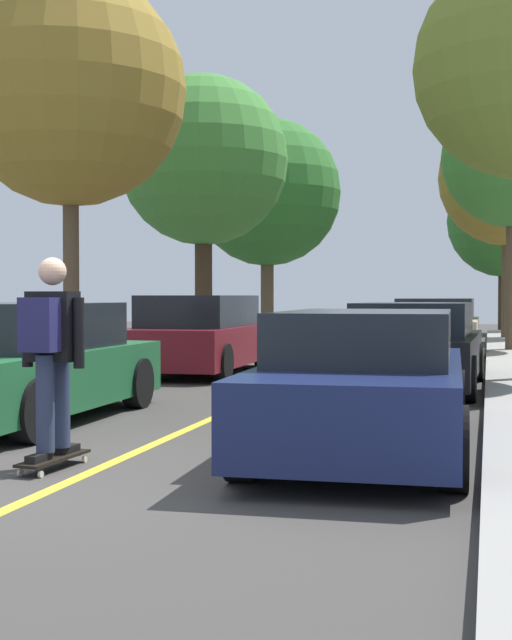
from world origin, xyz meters
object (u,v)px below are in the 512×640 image
street_tree_left_near (203,161)px  fire_hydrant (30,359)px  parked_car_right_near (415,347)px  street_tree_right_far (508,177)px  parked_car_left_nearest (23,364)px  street_tree_left_nearest (70,91)px  street_tree_left_far (267,193)px  street_tree_right_farthest (504,221)px  parked_car_right_nearest (367,381)px  parked_car_right_far (437,330)px  skateboard (54,459)px  skateboarder (51,345)px  parked_car_left_near (200,335)px

street_tree_left_near → fire_hydrant: bearing=-89.0°
parked_car_right_near → street_tree_right_far: size_ratio=0.64×
fire_hydrant → parked_car_right_near: bearing=17.8°
parked_car_left_nearest → street_tree_left_nearest: bearing=110.0°
street_tree_left_far → street_tree_right_farthest: size_ratio=1.09×
parked_car_left_nearest → parked_car_right_nearest: size_ratio=0.92×
parked_car_right_far → skateboard: 13.35m
parked_car_left_nearest → street_tree_right_farthest: 26.88m
fire_hydrant → parked_car_right_nearest: bearing=-34.2°
skateboard → parked_car_right_near: bearing=71.5°
parked_car_right_near → street_tree_left_far: bearing=112.9°
skateboarder → street_tree_left_near: bearing=103.2°
parked_car_right_near → parked_car_left_nearest: bearing=-131.2°
parked_car_right_nearest → fire_hydrant: size_ratio=6.60×
street_tree_left_far → fire_hydrant: bearing=-89.4°
parked_car_right_near → skateboarder: 7.57m
street_tree_left_nearest → skateboarder: street_tree_left_nearest is taller
street_tree_left_near → parked_car_right_far: bearing=-10.6°
parked_car_right_near → street_tree_left_near: size_ratio=0.68×
street_tree_left_nearest → fire_hydrant: size_ratio=9.58×
parked_car_left_near → parked_car_right_far: (4.07, 4.16, -0.03)m
street_tree_left_nearest → street_tree_right_farthest: (7.38, 21.47, -0.58)m
street_tree_right_far → skateboard: 23.10m
parked_car_right_near → street_tree_left_nearest: street_tree_left_nearest is taller
parked_car_right_near → skateboard: size_ratio=5.33×
parked_car_right_nearest → street_tree_left_far: street_tree_left_far is taller
parked_car_left_near → fire_hydrant: bearing=-112.6°
parked_car_right_nearest → skateboarder: size_ratio=2.80×
parked_car_right_nearest → street_tree_right_far: 21.17m
fire_hydrant → street_tree_left_far: bearing=90.6°
skateboarder → street_tree_left_far: bearing=99.1°
parked_car_left_nearest → parked_car_left_near: (0.00, 6.48, 0.05)m
street_tree_left_nearest → street_tree_left_near: 7.18m
parked_car_left_near → street_tree_left_far: 12.51m
parked_car_right_nearest → street_tree_left_nearest: (-5.72, 5.46, 4.24)m
street_tree_left_nearest → street_tree_left_far: (-0.00, 13.68, -0.17)m
parked_car_right_near → street_tree_left_far: 15.27m
street_tree_left_near → street_tree_left_far: street_tree_left_far is taller
parked_car_right_far → street_tree_left_far: size_ratio=0.68×
fire_hydrant → street_tree_left_nearest: bearing=95.1°
parked_car_left_near → skateboarder: size_ratio=2.66×
parked_car_right_nearest → street_tree_right_farthest: bearing=86.5°
street_tree_left_near → skateboarder: (3.33, -14.23, -3.71)m
street_tree_right_farthest → street_tree_left_nearest: bearing=-109.0°
parked_car_right_near → street_tree_left_far: size_ratio=0.66×
parked_car_right_far → street_tree_left_far: street_tree_left_far is taller
street_tree_left_nearest → parked_car_left_nearest: bearing=-70.0°
parked_car_left_near → skateboard: 9.14m
parked_car_right_near → skateboard: bearing=-108.5°
parked_car_left_near → parked_car_right_nearest: size_ratio=0.95×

